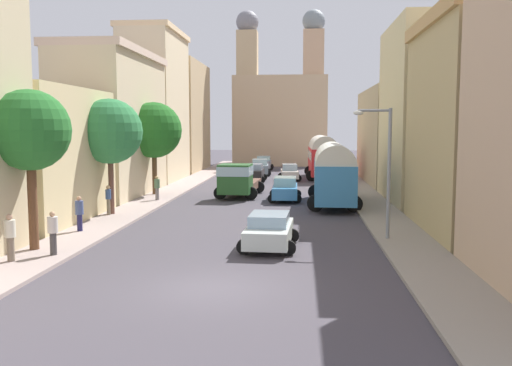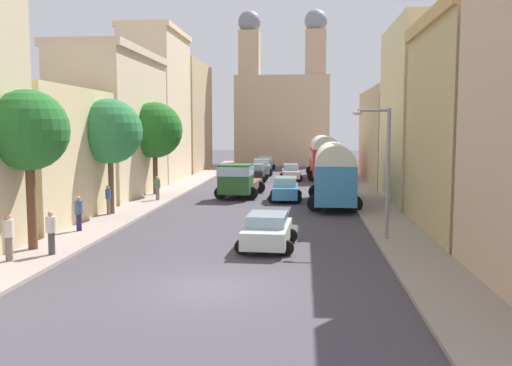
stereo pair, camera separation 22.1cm
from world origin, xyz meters
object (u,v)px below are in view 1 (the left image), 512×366
object	(u,v)px
cargo_truck_0	(238,179)
car_0	(255,173)
car_2	(264,163)
pedestrian_4	(108,199)
car_5	(289,172)
pedestrian_0	(157,187)
pedestrian_2	(10,236)
parked_bus_1	(322,155)
pedestrian_1	(53,232)
car_4	(285,189)
streetlamp_near	(384,162)
car_3	(269,230)
pedestrian_3	(79,213)
parked_bus_0	(333,171)
car_1	(260,167)

from	to	relation	value
cargo_truck_0	car_0	distance (m)	11.57
car_2	pedestrian_4	bearing A→B (deg)	-100.19
car_0	car_5	size ratio (longest dim) A/B	0.98
pedestrian_0	pedestrian_2	distance (m)	17.01
parked_bus_1	pedestrian_1	world-z (taller)	parked_bus_1
car_5	pedestrian_4	bearing A→B (deg)	-113.20
car_4	parked_bus_1	bearing A→B (deg)	79.25
pedestrian_2	streetlamp_near	world-z (taller)	streetlamp_near
car_5	parked_bus_1	bearing A→B (deg)	33.62
car_0	car_3	bearing A→B (deg)	-84.04
car_5	cargo_truck_0	bearing A→B (deg)	-104.42
car_4	car_5	bearing A→B (deg)	89.94
car_4	pedestrian_1	xyz separation A→B (m)	(-8.35, -17.38, 0.22)
car_4	pedestrian_3	bearing A→B (deg)	-126.32
parked_bus_0	car_0	world-z (taller)	parked_bus_0
car_2	pedestrian_0	xyz separation A→B (m)	(-5.24, -28.71, 0.19)
car_0	pedestrian_4	world-z (taller)	pedestrian_4
pedestrian_1	pedestrian_3	xyz separation A→B (m)	(-0.93, 4.76, -0.01)
parked_bus_1	car_3	distance (m)	31.75
parked_bus_1	pedestrian_3	xyz separation A→B (m)	(-12.43, -29.23, -1.31)
parked_bus_0	car_1	bearing A→B (deg)	106.39
parked_bus_0	car_5	bearing A→B (deg)	100.68
pedestrian_1	streetlamp_near	bearing A→B (deg)	18.06
parked_bus_1	car_2	bearing A→B (deg)	121.25
pedestrian_2	pedestrian_4	size ratio (longest dim) A/B	1.05
car_4	car_2	bearing A→B (deg)	96.86
car_2	pedestrian_4	distance (m)	35.64
parked_bus_1	pedestrian_4	bearing A→B (deg)	-117.49
parked_bus_0	pedestrian_3	bearing A→B (deg)	-139.45
parked_bus_1	streetlamp_near	world-z (taller)	streetlamp_near
car_1	parked_bus_1	bearing A→B (deg)	-23.60
car_0	pedestrian_0	distance (m)	15.33
car_1	car_5	size ratio (longest dim) A/B	0.90
pedestrian_0	pedestrian_3	bearing A→B (deg)	-93.88
car_2	streetlamp_near	bearing A→B (deg)	-78.93
car_0	car_2	distance (m)	14.35
pedestrian_2	pedestrian_4	xyz separation A→B (m)	(-0.15, 10.61, -0.02)
cargo_truck_0	pedestrian_0	size ratio (longest dim) A/B	3.86
parked_bus_1	pedestrian_3	bearing A→B (deg)	-113.04
car_5	pedestrian_0	world-z (taller)	pedestrian_0
pedestrian_1	pedestrian_0	bearing A→B (deg)	90.63
car_0	parked_bus_0	bearing A→B (deg)	-67.11
parked_bus_0	pedestrian_0	distance (m)	11.73
car_2	pedestrian_2	size ratio (longest dim) A/B	2.07
car_1	pedestrian_2	size ratio (longest dim) A/B	2.03
pedestrian_1	pedestrian_4	size ratio (longest dim) A/B	1.01
parked_bus_0	pedestrian_1	size ratio (longest dim) A/B	5.11
car_5	pedestrian_3	bearing A→B (deg)	-108.89
pedestrian_3	pedestrian_1	bearing A→B (deg)	-78.96
pedestrian_1	car_3	bearing A→B (deg)	16.92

